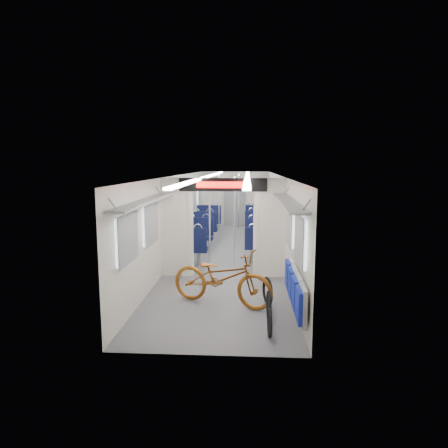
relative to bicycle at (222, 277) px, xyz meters
name	(u,v)px	position (x,y,z in m)	size (l,w,h in m)	color
carriage	(227,205)	(-0.09, 3.71, 0.98)	(12.00, 12.02, 2.31)	#515456
bicycle	(222,277)	(0.00, 0.00, 0.00)	(0.70, 2.00, 1.05)	brown
flip_bench	(295,288)	(1.26, -0.73, 0.05)	(0.12, 2.15, 0.57)	gray
bike_hoop_a	(270,324)	(0.82, -1.38, -0.32)	(0.46, 0.46, 0.05)	black
bike_hoop_b	(269,307)	(0.84, -0.74, -0.29)	(0.52, 0.52, 0.05)	black
bike_hoop_c	(268,292)	(0.85, 0.02, -0.28)	(0.54, 0.54, 0.05)	black
seat_bay_near_left	(194,238)	(-1.03, 3.83, 0.02)	(0.92, 2.11, 1.11)	black
seat_bay_near_right	(260,237)	(0.84, 4.21, 0.00)	(0.88, 1.93, 1.06)	black
seat_bay_far_left	(206,221)	(-1.03, 7.12, 0.04)	(0.95, 2.24, 1.15)	black
seat_bay_far_right	(257,220)	(0.84, 7.67, 0.02)	(0.92, 2.11, 1.11)	black
stanchion_near_left	(210,224)	(-0.46, 2.54, 0.62)	(0.04, 0.04, 2.30)	silver
stanchion_near_right	(234,222)	(0.14, 2.82, 0.62)	(0.05, 0.05, 2.30)	silver
stanchion_far_left	(219,210)	(-0.45, 5.55, 0.62)	(0.04, 0.04, 2.30)	silver
stanchion_far_right	(239,210)	(0.18, 5.59, 0.62)	(0.05, 0.05, 2.30)	silver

